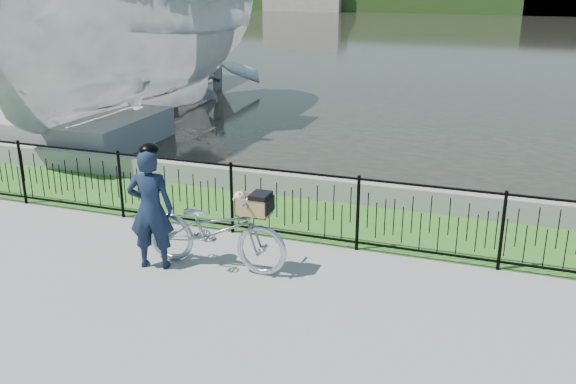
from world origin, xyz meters
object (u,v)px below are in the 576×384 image
at_px(boat_near, 133,41).
at_px(bicycle_rig, 216,229).
at_px(cyclist, 151,207).
at_px(boat_far, 99,63).

bearing_deg(boat_near, bicycle_rig, -51.41).
distance_m(cyclist, boat_near, 8.75).
bearing_deg(cyclist, boat_near, 123.16).
relative_size(bicycle_rig, boat_near, 0.19).
distance_m(bicycle_rig, boat_near, 9.07).
bearing_deg(bicycle_rig, boat_near, 128.59).
bearing_deg(cyclist, bicycle_rig, 18.23).
bearing_deg(bicycle_rig, cyclist, -161.77).
bearing_deg(bicycle_rig, boat_far, 131.46).
xyz_separation_m(boat_near, boat_far, (-3.27, 3.02, -1.10)).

